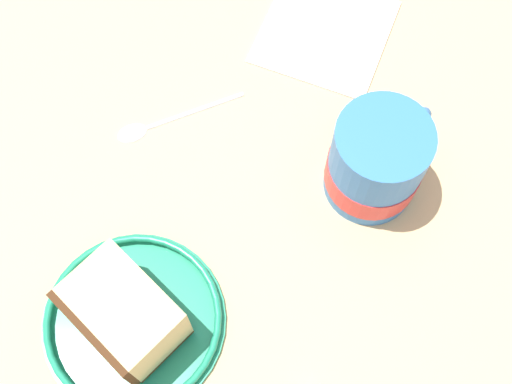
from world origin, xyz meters
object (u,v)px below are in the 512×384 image
object	(u,v)px
teaspoon	(154,124)
folded_napkin	(325,31)
tea_mug	(377,162)
small_plate	(133,320)
cake_slice	(124,314)

from	to	relation	value
teaspoon	folded_napkin	bearing A→B (deg)	-15.38
tea_mug	teaspoon	size ratio (longest dim) A/B	0.91
small_plate	folded_napkin	size ratio (longest dim) A/B	1.24
cake_slice	teaspoon	bearing A→B (deg)	39.75
small_plate	tea_mug	xyz separation A→B (cm)	(24.12, -6.91, 3.94)
small_plate	folded_napkin	distance (cm)	35.17
cake_slice	tea_mug	bearing A→B (deg)	-15.83
teaspoon	cake_slice	bearing A→B (deg)	-140.25
cake_slice	small_plate	bearing A→B (deg)	-2.20
teaspoon	folded_napkin	xyz separation A→B (cm)	(19.63, -5.40, -0.05)
tea_mug	folded_napkin	size ratio (longest dim) A/B	0.87
folded_napkin	tea_mug	bearing A→B (deg)	-126.27
tea_mug	cake_slice	bearing A→B (deg)	164.17
small_plate	tea_mug	world-z (taller)	tea_mug
small_plate	cake_slice	xyz separation A→B (cm)	(-0.28, 0.01, 3.52)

